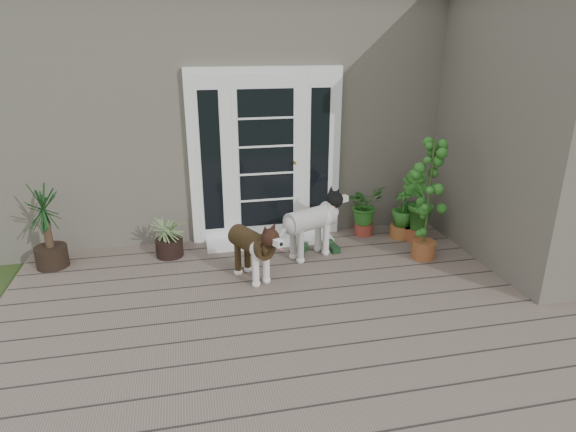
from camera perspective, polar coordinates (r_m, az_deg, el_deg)
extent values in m
cube|color=#6B5B4C|center=(4.60, 4.86, -13.17)|extent=(6.20, 4.60, 0.12)
cube|color=#665E54|center=(8.07, -3.70, 12.74)|extent=(7.40, 4.00, 3.10)
cube|color=#665E54|center=(6.35, 28.38, 8.41)|extent=(1.60, 2.40, 3.10)
cube|color=white|center=(6.10, -2.60, 6.99)|extent=(1.90, 0.14, 2.15)
cube|color=white|center=(6.24, -2.15, -2.85)|extent=(1.60, 0.40, 0.05)
imported|color=#16501B|center=(6.46, 8.95, 0.35)|extent=(0.62, 0.62, 0.60)
imported|color=#1C5A19|center=(6.41, 14.81, 0.06)|extent=(0.63, 0.63, 0.67)
imported|color=#1D5819|center=(6.48, 13.25, -0.21)|extent=(0.36, 0.36, 0.53)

